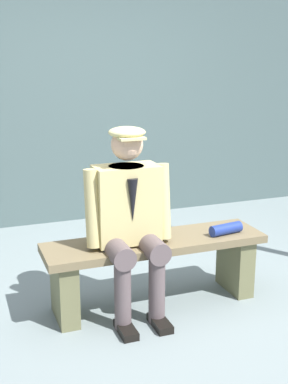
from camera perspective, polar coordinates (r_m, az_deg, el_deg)
The scene contains 5 objects.
ground_plane at distance 3.80m, azimuth 1.20°, elevation -12.20°, with size 30.00×30.00×0.00m, color gray.
bench at distance 3.66m, azimuth 1.23°, elevation -7.56°, with size 1.57×0.42×0.49m.
seated_man at distance 3.41m, azimuth -1.60°, elevation -2.44°, with size 0.59×0.56×1.29m.
rolled_magazine at distance 3.73m, azimuth 9.06°, elevation -4.07°, with size 0.08×0.08×0.25m, color navy.
stadium_wall at distance 5.52m, azimuth -7.36°, elevation 9.85°, with size 12.00×0.24×2.50m, color #465859.
Camera 1 is at (1.25, 3.14, 1.74)m, focal length 48.12 mm.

